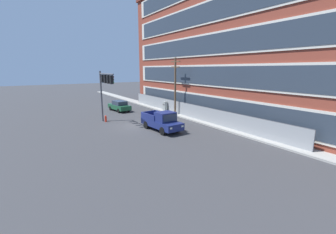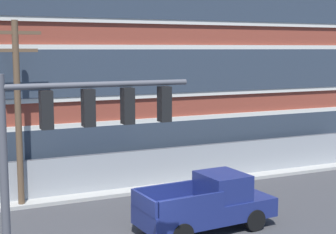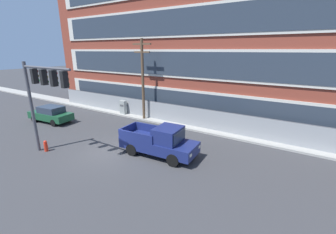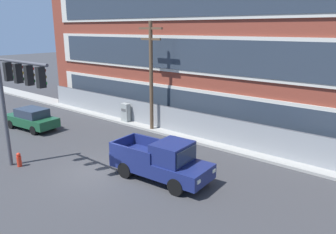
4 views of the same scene
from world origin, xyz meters
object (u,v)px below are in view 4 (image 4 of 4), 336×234
object	(u,v)px
traffic_signal_mast	(16,87)
utility_pole_near_corner	(151,73)
pickup_truck_navy	(162,161)
fire_hydrant	(19,160)
sedan_dark_green	(32,119)
electrical_cabinet	(126,113)

from	to	relation	value
traffic_signal_mast	utility_pole_near_corner	world-z (taller)	utility_pole_near_corner
pickup_truck_navy	fire_hydrant	distance (m)	7.91
sedan_dark_green	utility_pole_near_corner	bearing A→B (deg)	36.89
sedan_dark_green	utility_pole_near_corner	world-z (taller)	utility_pole_near_corner
pickup_truck_navy	fire_hydrant	xyz separation A→B (m)	(-6.96, -3.70, -0.57)
traffic_signal_mast	pickup_truck_navy	size ratio (longest dim) A/B	1.15
utility_pole_near_corner	pickup_truck_navy	bearing A→B (deg)	-43.94
pickup_truck_navy	traffic_signal_mast	bearing A→B (deg)	-146.83
sedan_dark_green	electrical_cabinet	size ratio (longest dim) A/B	2.90
electrical_cabinet	fire_hydrant	world-z (taller)	electrical_cabinet
traffic_signal_mast	fire_hydrant	world-z (taller)	traffic_signal_mast
traffic_signal_mast	utility_pole_near_corner	xyz separation A→B (m)	(0.18, 9.44, -0.24)
pickup_truck_navy	electrical_cabinet	xyz separation A→B (m)	(-8.66, 5.71, -0.17)
utility_pole_near_corner	fire_hydrant	size ratio (longest dim) A/B	9.85
pickup_truck_navy	utility_pole_near_corner	xyz separation A→B (m)	(-5.77, 5.56, 3.26)
traffic_signal_mast	sedan_dark_green	xyz separation A→B (m)	(-6.90, 4.13, -3.66)
traffic_signal_mast	utility_pole_near_corner	size ratio (longest dim) A/B	0.78
traffic_signal_mast	sedan_dark_green	bearing A→B (deg)	149.12
electrical_cabinet	fire_hydrant	size ratio (longest dim) A/B	2.01
sedan_dark_green	utility_pole_near_corner	xyz separation A→B (m)	(7.08, 5.32, 3.42)
pickup_truck_navy	utility_pole_near_corner	distance (m)	8.65
pickup_truck_navy	fire_hydrant	bearing A→B (deg)	-152.00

